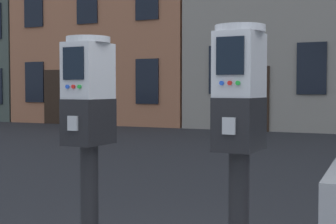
% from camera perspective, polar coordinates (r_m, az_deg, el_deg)
% --- Properties ---
extents(parking_meter_near_kerb, '(0.22, 0.26, 1.50)m').
position_cam_1_polar(parking_meter_near_kerb, '(2.54, -8.89, -2.18)').
color(parking_meter_near_kerb, black).
rests_on(parking_meter_near_kerb, sidewalk_slab).
extents(parking_meter_twin_adjacent, '(0.22, 0.26, 1.51)m').
position_cam_1_polar(parking_meter_twin_adjacent, '(2.20, 8.00, -2.63)').
color(parking_meter_twin_adjacent, black).
rests_on(parking_meter_twin_adjacent, sidewalk_slab).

